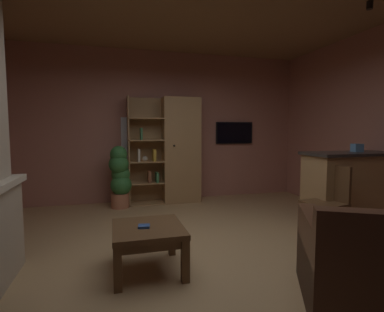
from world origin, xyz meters
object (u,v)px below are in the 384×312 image
object	(u,v)px
table_book_0	(144,226)
potted_floor_plant	(120,176)
coffee_table	(148,235)
wall_mounted_tv	(234,133)
bookshelf_cabinet	(176,151)
dining_chair	(329,198)
kitchen_bar_counter	(358,190)
tissue_box	(357,148)

from	to	relation	value
table_book_0	potted_floor_plant	size ratio (longest dim) A/B	0.10
coffee_table	wall_mounted_tv	distance (m)	3.69
potted_floor_plant	wall_mounted_tv	size ratio (longest dim) A/B	1.38
bookshelf_cabinet	dining_chair	xyz separation A→B (m)	(1.39, -2.43, -0.44)
potted_floor_plant	coffee_table	bearing A→B (deg)	-85.55
kitchen_bar_counter	wall_mounted_tv	size ratio (longest dim) A/B	1.96
wall_mounted_tv	coffee_table	bearing A→B (deg)	-126.42
kitchen_bar_counter	potted_floor_plant	bearing A→B (deg)	148.13
dining_chair	wall_mounted_tv	world-z (taller)	wall_mounted_tv
coffee_table	wall_mounted_tv	xyz separation A→B (m)	(2.12, 2.87, 0.95)
coffee_table	potted_floor_plant	distance (m)	2.48
dining_chair	tissue_box	bearing A→B (deg)	24.08
tissue_box	bookshelf_cabinet	bearing A→B (deg)	134.45
potted_floor_plant	bookshelf_cabinet	bearing A→B (deg)	10.56
tissue_box	table_book_0	xyz separation A→B (m)	(-2.97, -0.56, -0.66)
bookshelf_cabinet	wall_mounted_tv	distance (m)	1.33
bookshelf_cabinet	table_book_0	size ratio (longest dim) A/B	18.25
table_book_0	dining_chair	xyz separation A→B (m)	(2.28, 0.26, 0.08)
dining_chair	wall_mounted_tv	xyz separation A→B (m)	(-0.13, 2.64, 0.77)
kitchen_bar_counter	coffee_table	world-z (taller)	kitchen_bar_counter
kitchen_bar_counter	tissue_box	world-z (taller)	tissue_box
tissue_box	coffee_table	size ratio (longest dim) A/B	0.17
kitchen_bar_counter	coffee_table	distance (m)	3.00
bookshelf_cabinet	potted_floor_plant	distance (m)	1.14
coffee_table	table_book_0	size ratio (longest dim) A/B	6.40
coffee_table	wall_mounted_tv	bearing A→B (deg)	53.58
bookshelf_cabinet	wall_mounted_tv	size ratio (longest dim) A/B	2.49
bookshelf_cabinet	potted_floor_plant	world-z (taller)	bookshelf_cabinet
bookshelf_cabinet	table_book_0	xyz separation A→B (m)	(-0.89, -2.68, -0.52)
potted_floor_plant	wall_mounted_tv	xyz separation A→B (m)	(2.31, 0.41, 0.74)
wall_mounted_tv	table_book_0	bearing A→B (deg)	-126.71
bookshelf_cabinet	coffee_table	distance (m)	2.86
bookshelf_cabinet	potted_floor_plant	bearing A→B (deg)	-169.44
coffee_table	dining_chair	distance (m)	2.26
bookshelf_cabinet	coffee_table	xyz separation A→B (m)	(-0.85, -2.66, -0.62)
tissue_box	potted_floor_plant	xyz separation A→B (m)	(-3.12, 1.93, -0.55)
bookshelf_cabinet	dining_chair	bearing A→B (deg)	-60.19
tissue_box	dining_chair	xyz separation A→B (m)	(-0.69, -0.31, -0.58)
kitchen_bar_counter	potted_floor_plant	size ratio (longest dim) A/B	1.41
wall_mounted_tv	tissue_box	bearing A→B (deg)	-70.75
dining_chair	potted_floor_plant	bearing A→B (deg)	137.47
bookshelf_cabinet	dining_chair	distance (m)	2.83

